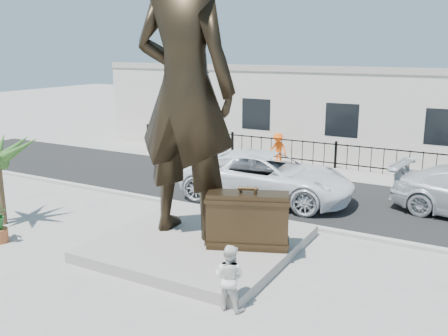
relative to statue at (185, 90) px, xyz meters
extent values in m
plane|color=#9E9991|center=(1.10, -1.77, -4.42)|extent=(100.00, 100.00, 0.00)
cube|color=black|center=(1.10, 6.23, -4.42)|extent=(40.00, 7.00, 0.01)
cube|color=#A5A399|center=(1.10, 2.73, -4.36)|extent=(40.00, 0.25, 0.12)
cube|color=#9E9991|center=(1.10, 10.23, -4.41)|extent=(40.00, 2.50, 0.02)
cube|color=gray|center=(0.60, -0.27, -4.27)|extent=(5.20, 5.20, 0.30)
cube|color=black|center=(1.10, 11.03, -3.82)|extent=(22.00, 0.10, 1.20)
cube|color=silver|center=(1.10, 15.23, -2.22)|extent=(28.00, 7.00, 4.40)
imported|color=black|center=(0.00, 0.00, 0.00)|extent=(3.08, 2.08, 8.24)
cube|color=#342516|center=(2.06, -0.19, -3.36)|extent=(2.26, 1.45, 1.52)
imported|color=silver|center=(2.94, -2.83, -3.68)|extent=(0.72, 0.57, 1.48)
imported|color=white|center=(0.33, 4.90, -3.52)|extent=(6.66, 3.50, 1.79)
imported|color=#FF580D|center=(-1.59, 10.47, -3.63)|extent=(1.09, 0.76, 1.54)
camera|label=1|loc=(7.65, -11.53, 1.14)|focal=40.00mm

